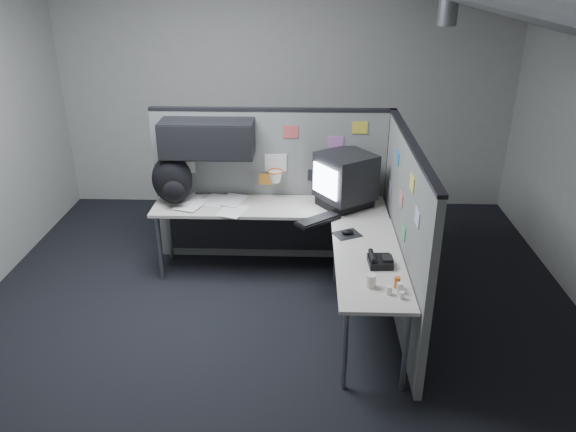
{
  "coord_description": "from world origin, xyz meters",
  "views": [
    {
      "loc": [
        0.26,
        -4.11,
        2.94
      ],
      "look_at": [
        0.11,
        0.35,
        0.9
      ],
      "focal_mm": 35.0,
      "sensor_mm": 36.0,
      "label": 1
    }
  ],
  "objects_px": {
    "keyboard": "(318,220)",
    "backpack": "(172,181)",
    "desk": "(293,229)",
    "phone": "(380,261)",
    "monitor": "(345,179)"
  },
  "relations": [
    {
      "from": "monitor",
      "to": "phone",
      "type": "height_order",
      "value": "monitor"
    },
    {
      "from": "keyboard",
      "to": "backpack",
      "type": "distance_m",
      "value": 1.5
    },
    {
      "from": "phone",
      "to": "backpack",
      "type": "relative_size",
      "value": 0.43
    },
    {
      "from": "desk",
      "to": "phone",
      "type": "height_order",
      "value": "phone"
    },
    {
      "from": "desk",
      "to": "monitor",
      "type": "height_order",
      "value": "monitor"
    },
    {
      "from": "desk",
      "to": "phone",
      "type": "relative_size",
      "value": 10.95
    },
    {
      "from": "phone",
      "to": "backpack",
      "type": "height_order",
      "value": "backpack"
    },
    {
      "from": "keyboard",
      "to": "phone",
      "type": "relative_size",
      "value": 2.11
    },
    {
      "from": "keyboard",
      "to": "monitor",
      "type": "bearing_deg",
      "value": 61.51
    },
    {
      "from": "desk",
      "to": "keyboard",
      "type": "bearing_deg",
      "value": -20.98
    },
    {
      "from": "monitor",
      "to": "keyboard",
      "type": "bearing_deg",
      "value": -114.18
    },
    {
      "from": "desk",
      "to": "backpack",
      "type": "height_order",
      "value": "backpack"
    },
    {
      "from": "desk",
      "to": "phone",
      "type": "distance_m",
      "value": 1.14
    },
    {
      "from": "phone",
      "to": "keyboard",
      "type": "bearing_deg",
      "value": 128.3
    },
    {
      "from": "phone",
      "to": "backpack",
      "type": "xyz_separation_m",
      "value": [
        -1.91,
        1.19,
        0.2
      ]
    }
  ]
}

